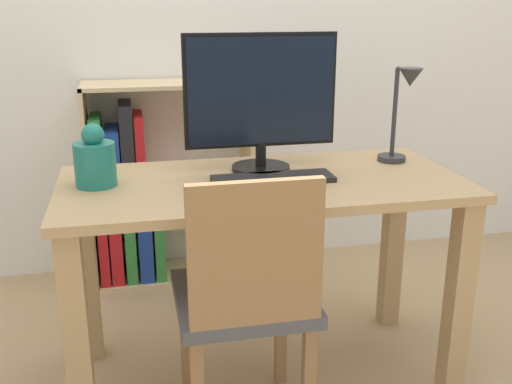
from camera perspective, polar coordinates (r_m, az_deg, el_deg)
The scene contains 8 objects.
ground_plane at distance 2.24m, azimuth 0.57°, elevation -16.89°, with size 10.00×10.00×0.00m, color tan.
desk at distance 1.97m, azimuth 0.62°, elevation -2.94°, with size 1.29×0.61×0.73m.
monitor at distance 1.99m, azimuth 0.46°, elevation 9.05°, with size 0.51×0.20×0.45m.
keyboard at distance 1.91m, azimuth 1.62°, elevation 1.28°, with size 0.39×0.12×0.02m.
vase at distance 1.91m, azimuth -15.10°, elevation 2.91°, with size 0.13×0.13×0.20m.
desk_lamp at distance 2.12m, azimuth 13.78°, elevation 7.90°, with size 0.10×0.19×0.34m.
chair at distance 1.75m, azimuth -0.88°, elevation -9.86°, with size 0.40×0.40×0.85m.
bookshelf at distance 2.83m, azimuth -10.79°, elevation -0.38°, with size 0.74×0.28×0.93m.
Camera 1 is at (-0.41, -1.80, 1.28)m, focal length 42.00 mm.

